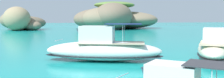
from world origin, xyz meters
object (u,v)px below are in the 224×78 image
islet_small (20,21)px  motorboat_white (103,49)px  islet_large (115,18)px  motorboat_cream (214,48)px

islet_small → motorboat_white: islet_small is taller
islet_large → islet_small: (-30.59, 0.90, -0.94)m
islet_small → motorboat_white: bearing=-76.4°
motorboat_white → motorboat_cream: bearing=-4.6°
motorboat_white → motorboat_cream: motorboat_white is taller
motorboat_white → motorboat_cream: 9.92m
motorboat_cream → islet_large: bearing=84.4°
islet_small → motorboat_cream: bearing=-68.2°
islet_small → motorboat_cream: size_ratio=2.27×
motorboat_white → motorboat_cream: size_ratio=1.15×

